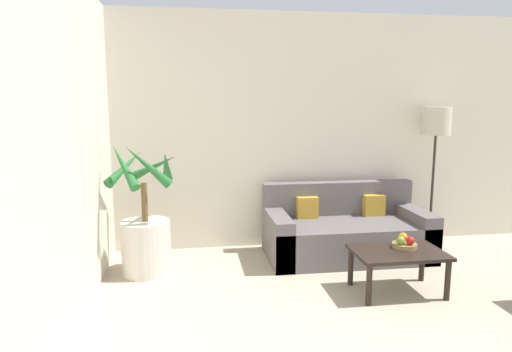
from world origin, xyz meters
TOP-DOWN VIEW (x-y plane):
  - wall_back at (0.00, 6.43)m, footprint 8.34×0.06m
  - potted_palm at (-2.95, 5.69)m, footprint 0.73×0.72m
  - sofa_loveseat at (-0.81, 5.89)m, footprint 1.76×0.87m
  - floor_lamp at (0.33, 6.14)m, footprint 0.33×0.33m
  - coffee_table at (-0.68, 4.88)m, footprint 0.80×0.53m
  - fruit_bowl at (-0.59, 4.96)m, footprint 0.22×0.22m
  - apple_red at (-0.56, 4.91)m, footprint 0.08×0.08m
  - apple_green at (-0.64, 4.93)m, footprint 0.07×0.07m
  - orange_fruit at (-0.58, 5.01)m, footprint 0.08×0.08m

SIDE VIEW (x-z plane):
  - sofa_loveseat at x=-0.81m, z-range -0.13..0.65m
  - coffee_table at x=-0.68m, z-range 0.14..0.52m
  - fruit_bowl at x=-0.59m, z-range 0.39..0.43m
  - potted_palm at x=-2.95m, z-range -0.25..1.08m
  - apple_green at x=-0.64m, z-range 0.43..0.50m
  - apple_red at x=-0.56m, z-range 0.43..0.50m
  - orange_fruit at x=-0.58m, z-range 0.43..0.51m
  - wall_back at x=0.00m, z-range 0.00..2.70m
  - floor_lamp at x=0.33m, z-range 0.58..2.21m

